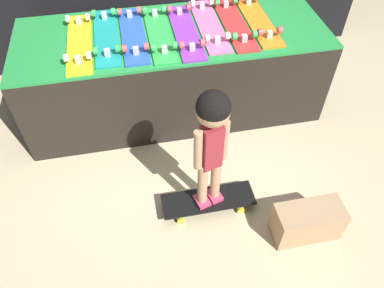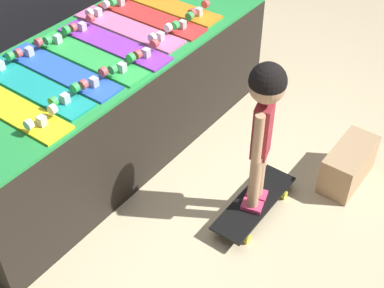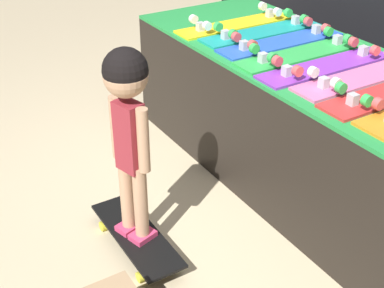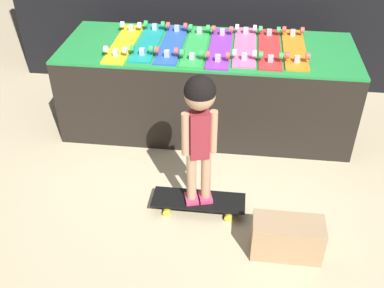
# 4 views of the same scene
# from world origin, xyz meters

# --- Properties ---
(ground_plane) EXTENTS (16.00, 16.00, 0.00)m
(ground_plane) POSITION_xyz_m (0.00, 0.00, 0.00)
(ground_plane) COLOR beige
(display_rack) EXTENTS (2.41, 0.89, 0.74)m
(display_rack) POSITION_xyz_m (0.00, 0.53, 0.37)
(display_rack) COLOR black
(display_rack) RESTS_ON ground_plane
(skateboard_yellow_on_rack) EXTENTS (0.18, 0.80, 0.09)m
(skateboard_yellow_on_rack) POSITION_xyz_m (-0.69, 0.50, 0.76)
(skateboard_yellow_on_rack) COLOR yellow
(skateboard_yellow_on_rack) RESTS_ON display_rack
(skateboard_teal_on_rack) EXTENTS (0.18, 0.80, 0.09)m
(skateboard_teal_on_rack) POSITION_xyz_m (-0.50, 0.55, 0.76)
(skateboard_teal_on_rack) COLOR teal
(skateboard_teal_on_rack) RESTS_ON display_rack
(skateboard_blue_on_rack) EXTENTS (0.18, 0.80, 0.09)m
(skateboard_blue_on_rack) POSITION_xyz_m (-0.30, 0.54, 0.76)
(skateboard_blue_on_rack) COLOR blue
(skateboard_blue_on_rack) RESTS_ON display_rack
(skateboard_green_on_rack) EXTENTS (0.18, 0.80, 0.09)m
(skateboard_green_on_rack) POSITION_xyz_m (-0.10, 0.51, 0.76)
(skateboard_green_on_rack) COLOR green
(skateboard_green_on_rack) RESTS_ON display_rack
(skateboard_purple_on_rack) EXTENTS (0.18, 0.80, 0.09)m
(skateboard_purple_on_rack) POSITION_xyz_m (0.10, 0.50, 0.76)
(skateboard_purple_on_rack) COLOR purple
(skateboard_purple_on_rack) RESTS_ON display_rack
(skateboard_pink_on_rack) EXTENTS (0.18, 0.80, 0.09)m
(skateboard_pink_on_rack) POSITION_xyz_m (0.30, 0.56, 0.76)
(skateboard_pink_on_rack) COLOR pink
(skateboard_pink_on_rack) RESTS_ON display_rack
(skateboard_red_on_rack) EXTENTS (0.18, 0.80, 0.09)m
(skateboard_red_on_rack) POSITION_xyz_m (0.50, 0.54, 0.76)
(skateboard_red_on_rack) COLOR red
(skateboard_red_on_rack) RESTS_ON display_rack
(skateboard_orange_on_rack) EXTENTS (0.18, 0.80, 0.09)m
(skateboard_orange_on_rack) POSITION_xyz_m (0.69, 0.56, 0.76)
(skateboard_orange_on_rack) COLOR orange
(skateboard_orange_on_rack) RESTS_ON display_rack
(skateboard_on_floor) EXTENTS (0.65, 0.21, 0.09)m
(skateboard_on_floor) POSITION_xyz_m (0.05, -0.59, 0.07)
(skateboard_on_floor) COLOR black
(skateboard_on_floor) RESTS_ON ground_plane
(child) EXTENTS (0.22, 0.19, 0.95)m
(child) POSITION_xyz_m (0.05, -0.59, 0.76)
(child) COLOR #E03D6B
(child) RESTS_ON skateboard_on_floor
(storage_box) EXTENTS (0.44, 0.20, 0.26)m
(storage_box) POSITION_xyz_m (0.64, -0.92, 0.13)
(storage_box) COLOR tan
(storage_box) RESTS_ON ground_plane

